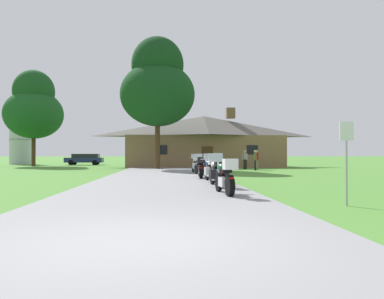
{
  "coord_description": "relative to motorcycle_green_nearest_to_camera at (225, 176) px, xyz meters",
  "views": [
    {
      "loc": [
        0.24,
        -5.29,
        1.3
      ],
      "look_at": [
        1.63,
        14.26,
        1.58
      ],
      "focal_mm": 33.95,
      "sensor_mm": 36.0,
      "label": 1
    }
  ],
  "objects": [
    {
      "name": "bystander_red_shirt_near_lodge",
      "position": [
        5.9,
        19.4,
        0.33
      ],
      "size": [
        0.31,
        0.53,
        1.69
      ],
      "rotation": [
        0.0,
        0.0,
        5.0
      ],
      "color": "#75664C",
      "rests_on": "ground"
    },
    {
      "name": "bystander_olive_shirt_by_tree",
      "position": [
        5.49,
        18.26,
        0.31
      ],
      "size": [
        0.32,
        0.53,
        1.67
      ],
      "rotation": [
        0.0,
        0.0,
        1.26
      ],
      "color": "black",
      "rests_on": "ground"
    },
    {
      "name": "motorcycle_silver_farthest_in_row",
      "position": [
        0.23,
        13.41,
        -0.01
      ],
      "size": [
        0.92,
        2.08,
        1.3
      ],
      "rotation": [
        0.0,
        0.0,
        0.15
      ],
      "color": "black",
      "rests_on": "asphalt_driveway"
    },
    {
      "name": "tree_left_far",
      "position": [
        -16.79,
        30.77,
        6.01
      ],
      "size": [
        6.46,
        6.46,
        10.86
      ],
      "color": "#422D19",
      "rests_on": "ground"
    },
    {
      "name": "motorcycle_white_fourth_in_row",
      "position": [
        -0.01,
        8.04,
        -0.01
      ],
      "size": [
        0.74,
        2.08,
        1.3
      ],
      "rotation": [
        0.0,
        0.0,
        -0.03
      ],
      "color": "black",
      "rests_on": "asphalt_driveway"
    },
    {
      "name": "motorcycle_black_fifth_in_row",
      "position": [
        0.23,
        11.02,
        0.0
      ],
      "size": [
        0.77,
        2.08,
        1.3
      ],
      "rotation": [
        0.0,
        0.0,
        0.15
      ],
      "color": "black",
      "rests_on": "asphalt_driveway"
    },
    {
      "name": "bystander_gray_shirt_beside_signpost",
      "position": [
        5.15,
        20.56,
        0.33
      ],
      "size": [
        0.53,
        0.32,
        1.69
      ],
      "rotation": [
        0.0,
        0.0,
        0.3
      ],
      "color": "black",
      "rests_on": "ground"
    },
    {
      "name": "ground_plane",
      "position": [
        -2.08,
        14.03,
        -0.62
      ],
      "size": [
        500.0,
        500.0,
        0.0
      ],
      "primitive_type": "plane",
      "color": "#4C8433"
    },
    {
      "name": "metal_silo_distant",
      "position": [
        -21.61,
        39.54,
        3.08
      ],
      "size": [
        2.94,
        2.94,
        7.38
      ],
      "color": "#B2B7BC",
      "rests_on": "ground"
    },
    {
      "name": "motorcycle_green_nearest_to_camera",
      "position": [
        0.0,
        0.0,
        0.0
      ],
      "size": [
        0.67,
        2.08,
        1.3
      ],
      "rotation": [
        0.0,
        0.0,
        0.09
      ],
      "color": "black",
      "rests_on": "asphalt_driveway"
    },
    {
      "name": "stone_lodge",
      "position": [
        2.15,
        27.05,
        2.16
      ],
      "size": [
        16.83,
        6.82,
        6.29
      ],
      "color": "brown",
      "rests_on": "ground"
    },
    {
      "name": "parked_navy_suv_far_left",
      "position": [
        -12.08,
        35.22,
        0.16
      ],
      "size": [
        4.62,
        1.95,
        1.4
      ],
      "rotation": [
        0.0,
        0.0,
        1.58
      ],
      "color": "navy",
      "rests_on": "ground"
    },
    {
      "name": "asphalt_driveway",
      "position": [
        -2.08,
        12.03,
        -0.59
      ],
      "size": [
        6.4,
        80.0,
        0.06
      ],
      "primitive_type": "cube",
      "color": "gray",
      "rests_on": "ground"
    },
    {
      "name": "tree_by_lodge_front",
      "position": [
        -2.62,
        20.92,
        6.79
      ],
      "size": [
        6.61,
        6.61,
        11.74
      ],
      "color": "#422D19",
      "rests_on": "ground"
    },
    {
      "name": "motorcycle_blue_third_in_row",
      "position": [
        0.21,
        5.36,
        -0.01
      ],
      "size": [
        0.8,
        2.08,
        1.3
      ],
      "rotation": [
        0.0,
        0.0,
        0.07
      ],
      "color": "black",
      "rests_on": "asphalt_driveway"
    },
    {
      "name": "metal_signpost_roadside",
      "position": [
        2.73,
        -2.36,
        0.73
      ],
      "size": [
        0.36,
        0.06,
        2.14
      ],
      "color": "#9EA0A5",
      "rests_on": "ground"
    },
    {
      "name": "motorcycle_white_second_in_row",
      "position": [
        0.14,
        2.8,
        -0.01
      ],
      "size": [
        0.78,
        2.08,
        1.3
      ],
      "rotation": [
        0.0,
        0.0,
        0.06
      ],
      "color": "black",
      "rests_on": "asphalt_driveway"
    }
  ]
}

